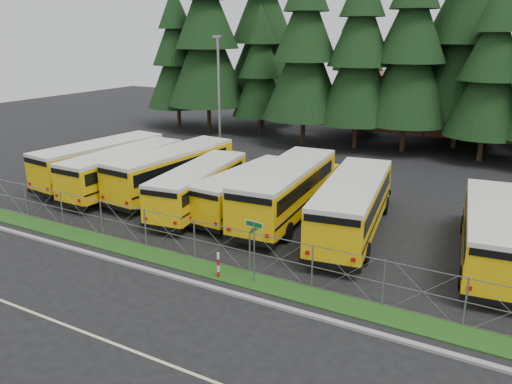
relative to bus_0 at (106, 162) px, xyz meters
The scene contains 27 objects.
ground 15.43m from the bus_0, 24.53° to the right, with size 120.00×120.00×0.00m, color black.
curb 16.94m from the bus_0, 34.14° to the right, with size 50.00×0.25×0.12m, color gray.
grass_verge 16.20m from the bus_0, 30.03° to the right, with size 50.00×1.40×0.06m, color #164112.
road_lane_line 20.10m from the bus_0, 45.81° to the right, with size 50.00×0.12×0.01m, color beige.
chainlink_fence 15.81m from the bus_0, 27.83° to the right, with size 44.00×0.10×2.00m, color gray, non-canonical shape.
brick_building 39.14m from the bus_0, 59.29° to the left, with size 22.00×10.00×6.00m, color brown.
bus_0 is the anchor object (origin of this frame).
bus_1 2.97m from the bus_0, 15.21° to the right, with size 2.63×11.15×2.92m, color #E9B307, non-canonical shape.
bus_2 6.00m from the bus_0, ahead, with size 2.76×11.68×3.06m, color #E9B307, non-canonical shape.
bus_3 9.34m from the bus_0, ahead, with size 2.47×10.48×2.75m, color #E9B307, non-canonical shape.
bus_4 12.04m from the bus_0, ahead, with size 2.36×9.99×2.62m, color #E9B307, non-canonical shape.
bus_5 14.44m from the bus_0, ahead, with size 2.84×12.05×3.16m, color #E9B307, non-canonical shape.
bus_6 18.58m from the bus_0, ahead, with size 2.79×11.83×3.10m, color #E9B307, non-canonical shape.
bus_east 25.34m from the bus_0, ahead, with size 2.56×10.86×2.85m, color #E9B307, non-canonical shape.
street_sign 18.44m from the bus_0, 25.95° to the right, with size 0.84×0.55×2.81m.
striped_bollard 17.26m from the bus_0, 29.46° to the right, with size 0.11×0.11×1.20m, color #B20C0C.
light_standard 10.25m from the bus_0, 62.80° to the left, with size 0.70×0.35×10.14m.
conifer_0 23.81m from the bus_0, 114.10° to the left, with size 6.90×6.90×15.25m, color black, non-canonical shape.
conifer_1 22.62m from the bus_0, 103.46° to the left, with size 8.73×8.73×19.30m, color black, non-canonical shape.
conifer_2 22.14m from the bus_0, 87.44° to the left, with size 5.93×5.93×13.11m, color black, non-canonical shape.
conifer_3 21.43m from the bus_0, 69.67° to the left, with size 7.80×7.80×17.25m, color black, non-canonical shape.
conifer_4 23.97m from the bus_0, 58.50° to the left, with size 7.48×7.48×16.53m, color black, non-canonical shape.
conifer_5 27.12m from the bus_0, 51.68° to the left, with size 7.85×7.85×17.37m, color black, non-canonical shape.
conifer_6 30.87m from the bus_0, 41.15° to the left, with size 6.66×6.66×14.73m, color black, non-canonical shape.
conifer_10 27.69m from the bus_0, 92.84° to the left, with size 9.19×9.19×20.33m, color black, non-canonical shape.
conifer_11 28.20m from the bus_0, 68.88° to the left, with size 6.69×6.69×14.79m, color black, non-canonical shape.
conifer_12 32.65m from the bus_0, 50.13° to the left, with size 9.40×9.40×20.78m, color black, non-canonical shape.
Camera 1 is at (12.02, -18.69, 10.31)m, focal length 35.00 mm.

